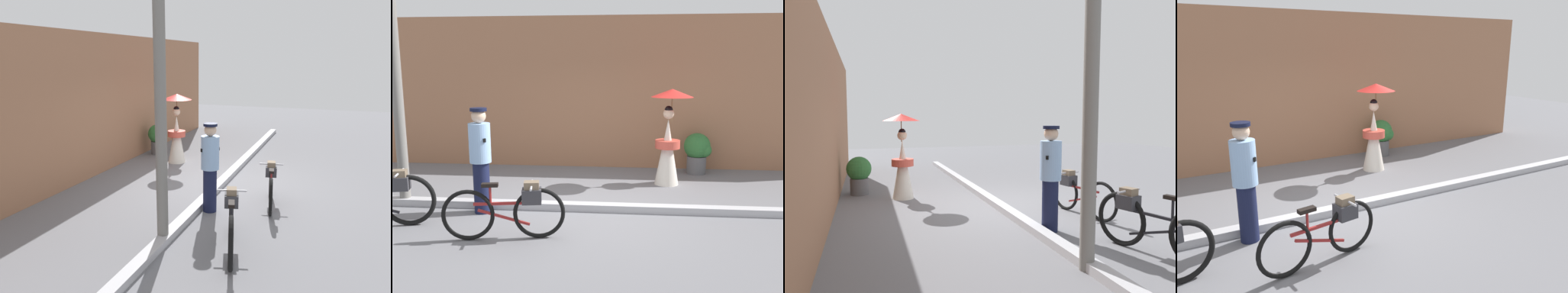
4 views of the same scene
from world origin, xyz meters
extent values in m
plane|color=slate|center=(0.00, 0.00, 0.00)|extent=(30.00, 30.00, 0.00)
cube|color=#9E6B4C|center=(0.00, 3.36, 1.74)|extent=(14.00, 0.40, 3.48)
cube|color=#B2B2B7|center=(0.00, 0.00, 0.06)|extent=(14.00, 0.20, 0.12)
torus|color=black|center=(-0.56, -1.21, 0.36)|extent=(0.71, 0.18, 0.72)
torus|color=black|center=(-1.51, -1.38, 0.36)|extent=(0.71, 0.18, 0.72)
cube|color=maroon|center=(-1.03, -1.29, 0.51)|extent=(0.80, 0.18, 0.04)
cube|color=maroon|center=(-1.03, -1.29, 0.31)|extent=(0.70, 0.15, 0.26)
cylinder|color=maroon|center=(-1.20, -1.32, 0.63)|extent=(0.03, 0.03, 0.30)
cube|color=black|center=(-1.20, -1.32, 0.77)|extent=(0.23, 0.13, 0.05)
cylinder|color=silver|center=(-0.66, -1.23, 0.76)|extent=(0.11, 0.48, 0.03)
cube|color=#333338|center=(-0.66, -1.23, 0.61)|extent=(0.29, 0.26, 0.20)
cube|color=#72604C|center=(-0.66, -1.23, 0.74)|extent=(0.22, 0.19, 0.14)
torus|color=black|center=(-2.58, -0.92, 0.39)|extent=(0.77, 0.27, 0.78)
cylinder|color=silver|center=(-2.69, -0.95, 0.81)|extent=(0.15, 0.47, 0.03)
cube|color=#333338|center=(-2.69, -0.95, 0.65)|extent=(0.31, 0.28, 0.20)
cube|color=#72604C|center=(-2.69, -0.95, 0.78)|extent=(0.23, 0.21, 0.14)
cylinder|color=#141938|center=(-1.70, -0.25, 0.42)|extent=(0.26, 0.26, 0.84)
cylinder|color=#8CB2E0|center=(-1.70, -0.25, 1.15)|extent=(0.34, 0.34, 0.63)
sphere|color=#D8B293|center=(-1.70, -0.25, 1.58)|extent=(0.23, 0.23, 0.23)
cylinder|color=black|center=(-1.70, -0.25, 1.68)|extent=(0.26, 0.26, 0.05)
cube|color=black|center=(-1.70, -0.25, 1.22)|extent=(0.29, 0.30, 0.06)
cone|color=silver|center=(1.43, 1.77, 0.66)|extent=(0.48, 0.48, 1.33)
cylinder|color=#D14C3D|center=(1.43, 1.77, 0.82)|extent=(0.49, 0.49, 0.16)
sphere|color=beige|center=(1.43, 1.77, 1.43)|extent=(0.21, 0.21, 0.21)
sphere|color=black|center=(1.43, 1.77, 1.51)|extent=(0.16, 0.16, 0.16)
cylinder|color=olive|center=(1.49, 1.78, 1.56)|extent=(0.02, 0.02, 0.55)
cone|color=red|center=(1.49, 1.78, 1.84)|extent=(0.83, 0.83, 0.16)
cylinder|color=#59595B|center=(2.16, 2.72, 0.19)|extent=(0.42, 0.42, 0.39)
sphere|color=#2D6B33|center=(2.16, 2.72, 0.62)|extent=(0.58, 0.58, 0.58)
sphere|color=#2D6B33|center=(2.31, 2.64, 0.55)|extent=(0.32, 0.32, 0.32)
cylinder|color=slate|center=(-3.18, 0.04, 2.40)|extent=(0.18, 0.18, 4.80)
camera|label=1|loc=(-8.50, -2.51, 2.88)|focal=36.35mm
camera|label=2|loc=(0.63, -6.72, 2.33)|focal=39.25mm
camera|label=3|loc=(-6.84, 2.56, 1.85)|focal=33.36mm
camera|label=4|loc=(-2.55, -5.40, 2.65)|focal=35.04mm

